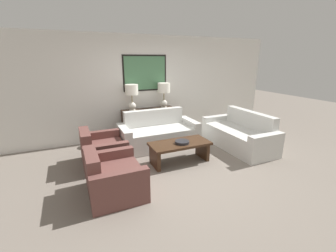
{
  "coord_description": "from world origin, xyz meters",
  "views": [
    {
      "loc": [
        -1.89,
        -3.46,
        2.06
      ],
      "look_at": [
        0.02,
        0.82,
        0.65
      ],
      "focal_mm": 24.0,
      "sensor_mm": 36.0,
      "label": 1
    }
  ],
  "objects_px": {
    "couch_by_side": "(239,135)",
    "armchair_near_back_wall": "(102,151)",
    "decorative_bowl": "(182,142)",
    "coffee_table": "(180,148)",
    "table_lamp_left": "(132,93)",
    "console_table": "(149,123)",
    "armchair_near_camera": "(113,178)",
    "table_lamp_right": "(164,91)",
    "couch_by_back_wall": "(158,134)"
  },
  "relations": [
    {
      "from": "coffee_table",
      "to": "armchair_near_back_wall",
      "type": "bearing_deg",
      "value": 158.7
    },
    {
      "from": "console_table",
      "to": "coffee_table",
      "type": "bearing_deg",
      "value": -87.94
    },
    {
      "from": "table_lamp_right",
      "to": "coffee_table",
      "type": "distance_m",
      "value": 1.97
    },
    {
      "from": "console_table",
      "to": "table_lamp_left",
      "type": "distance_m",
      "value": 0.95
    },
    {
      "from": "couch_by_side",
      "to": "armchair_near_back_wall",
      "type": "bearing_deg",
      "value": 172.91
    },
    {
      "from": "decorative_bowl",
      "to": "table_lamp_left",
      "type": "bearing_deg",
      "value": 106.48
    },
    {
      "from": "console_table",
      "to": "table_lamp_right",
      "type": "distance_m",
      "value": 0.95
    },
    {
      "from": "couch_by_side",
      "to": "decorative_bowl",
      "type": "height_order",
      "value": "couch_by_side"
    },
    {
      "from": "table_lamp_left",
      "to": "coffee_table",
      "type": "distance_m",
      "value": 2.0
    },
    {
      "from": "table_lamp_right",
      "to": "couch_by_back_wall",
      "type": "distance_m",
      "value": 1.23
    },
    {
      "from": "table_lamp_left",
      "to": "table_lamp_right",
      "type": "xyz_separation_m",
      "value": [
        0.87,
        0.0,
        0.0
      ]
    },
    {
      "from": "couch_by_back_wall",
      "to": "couch_by_side",
      "type": "bearing_deg",
      "value": -25.91
    },
    {
      "from": "armchair_near_back_wall",
      "to": "armchair_near_camera",
      "type": "bearing_deg",
      "value": -90.0
    },
    {
      "from": "table_lamp_left",
      "to": "armchair_near_camera",
      "type": "distance_m",
      "value": 2.65
    },
    {
      "from": "table_lamp_left",
      "to": "armchair_near_camera",
      "type": "relative_size",
      "value": 0.67
    },
    {
      "from": "coffee_table",
      "to": "armchair_near_camera",
      "type": "bearing_deg",
      "value": -158.7
    },
    {
      "from": "couch_by_back_wall",
      "to": "console_table",
      "type": "bearing_deg",
      "value": 90.0
    },
    {
      "from": "coffee_table",
      "to": "armchair_near_back_wall",
      "type": "xyz_separation_m",
      "value": [
        -1.47,
        0.57,
        -0.05
      ]
    },
    {
      "from": "table_lamp_right",
      "to": "decorative_bowl",
      "type": "relative_size",
      "value": 2.31
    },
    {
      "from": "decorative_bowl",
      "to": "couch_by_back_wall",
      "type": "bearing_deg",
      "value": 94.38
    },
    {
      "from": "couch_by_side",
      "to": "table_lamp_right",
      "type": "bearing_deg",
      "value": 130.82
    },
    {
      "from": "couch_by_side",
      "to": "armchair_near_camera",
      "type": "height_order",
      "value": "couch_by_side"
    },
    {
      "from": "table_lamp_right",
      "to": "couch_by_back_wall",
      "type": "relative_size",
      "value": 0.35
    },
    {
      "from": "couch_by_side",
      "to": "console_table",
      "type": "bearing_deg",
      "value": 139.01
    },
    {
      "from": "table_lamp_left",
      "to": "couch_by_side",
      "type": "xyz_separation_m",
      "value": [
        2.19,
        -1.52,
        -0.94
      ]
    },
    {
      "from": "table_lamp_left",
      "to": "decorative_bowl",
      "type": "height_order",
      "value": "table_lamp_left"
    },
    {
      "from": "armchair_near_back_wall",
      "to": "couch_by_side",
      "type": "bearing_deg",
      "value": -7.09
    },
    {
      "from": "couch_by_side",
      "to": "armchair_near_camera",
      "type": "relative_size",
      "value": 1.89
    },
    {
      "from": "coffee_table",
      "to": "armchair_near_camera",
      "type": "height_order",
      "value": "armchair_near_camera"
    },
    {
      "from": "table_lamp_right",
      "to": "armchair_near_back_wall",
      "type": "xyz_separation_m",
      "value": [
        -1.84,
        -1.13,
        -0.97
      ]
    },
    {
      "from": "table_lamp_right",
      "to": "coffee_table",
      "type": "xyz_separation_m",
      "value": [
        -0.38,
        -1.7,
        -0.91
      ]
    },
    {
      "from": "coffee_table",
      "to": "table_lamp_left",
      "type": "bearing_deg",
      "value": 106.33
    },
    {
      "from": "console_table",
      "to": "couch_by_side",
      "type": "distance_m",
      "value": 2.32
    },
    {
      "from": "armchair_near_back_wall",
      "to": "armchair_near_camera",
      "type": "relative_size",
      "value": 1.0
    },
    {
      "from": "table_lamp_right",
      "to": "couch_by_side",
      "type": "relative_size",
      "value": 0.35
    },
    {
      "from": "table_lamp_right",
      "to": "couch_by_side",
      "type": "xyz_separation_m",
      "value": [
        1.32,
        -1.52,
        -0.94
      ]
    },
    {
      "from": "table_lamp_right",
      "to": "coffee_table",
      "type": "relative_size",
      "value": 0.54
    },
    {
      "from": "console_table",
      "to": "decorative_bowl",
      "type": "distance_m",
      "value": 1.76
    },
    {
      "from": "couch_by_side",
      "to": "decorative_bowl",
      "type": "xyz_separation_m",
      "value": [
        -1.67,
        -0.24,
        0.16
      ]
    },
    {
      "from": "console_table",
      "to": "coffee_table",
      "type": "distance_m",
      "value": 1.7
    },
    {
      "from": "couch_by_back_wall",
      "to": "armchair_near_camera",
      "type": "bearing_deg",
      "value": -131.25
    },
    {
      "from": "couch_by_back_wall",
      "to": "decorative_bowl",
      "type": "xyz_separation_m",
      "value": [
        0.08,
        -1.09,
        0.16
      ]
    },
    {
      "from": "coffee_table",
      "to": "armchair_near_back_wall",
      "type": "relative_size",
      "value": 1.24
    },
    {
      "from": "table_lamp_left",
      "to": "armchair_near_back_wall",
      "type": "relative_size",
      "value": 0.67
    },
    {
      "from": "couch_by_back_wall",
      "to": "table_lamp_left",
      "type": "bearing_deg",
      "value": 123.08
    },
    {
      "from": "armchair_near_camera",
      "to": "console_table",
      "type": "bearing_deg",
      "value": 58.28
    },
    {
      "from": "decorative_bowl",
      "to": "armchair_near_back_wall",
      "type": "bearing_deg",
      "value": 157.07
    },
    {
      "from": "console_table",
      "to": "armchair_near_back_wall",
      "type": "distance_m",
      "value": 1.81
    },
    {
      "from": "console_table",
      "to": "armchair_near_back_wall",
      "type": "relative_size",
      "value": 1.42
    },
    {
      "from": "couch_by_back_wall",
      "to": "table_lamp_right",
      "type": "bearing_deg",
      "value": 56.92
    }
  ]
}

